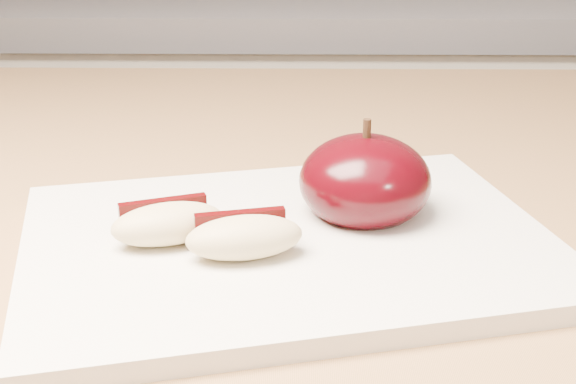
{
  "coord_description": "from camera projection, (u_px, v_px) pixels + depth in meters",
  "views": [
    {
      "loc": [
        -0.04,
        -0.01,
        1.1
      ],
      "look_at": [
        -0.05,
        0.38,
        0.94
      ],
      "focal_mm": 50.0,
      "sensor_mm": 36.0,
      "label": 1
    }
  ],
  "objects": [
    {
      "name": "cutting_board",
      "position": [
        288.0,
        244.0,
        0.44
      ],
      "size": [
        0.32,
        0.27,
        0.01
      ],
      "primitive_type": "cube",
      "rotation": [
        0.0,
        0.0,
        0.24
      ],
      "color": "silver",
      "rests_on": "island_counter"
    },
    {
      "name": "apple_wedge_b",
      "position": [
        244.0,
        236.0,
        0.41
      ],
      "size": [
        0.07,
        0.04,
        0.02
      ],
      "rotation": [
        0.0,
        0.0,
        0.23
      ],
      "color": "tan",
      "rests_on": "cutting_board"
    },
    {
      "name": "back_cabinet",
      "position": [
        324.0,
        266.0,
        1.36
      ],
      "size": [
        2.4,
        0.62,
        0.94
      ],
      "color": "silver",
      "rests_on": "ground"
    },
    {
      "name": "apple_half",
      "position": [
        365.0,
        181.0,
        0.46
      ],
      "size": [
        0.09,
        0.09,
        0.06
      ],
      "rotation": [
        0.0,
        0.0,
        0.17
      ],
      "color": "black",
      "rests_on": "cutting_board"
    },
    {
      "name": "apple_wedge_a",
      "position": [
        168.0,
        223.0,
        0.42
      ],
      "size": [
        0.07,
        0.05,
        0.02
      ],
      "rotation": [
        0.0,
        0.0,
        0.35
      ],
      "color": "tan",
      "rests_on": "cutting_board"
    }
  ]
}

